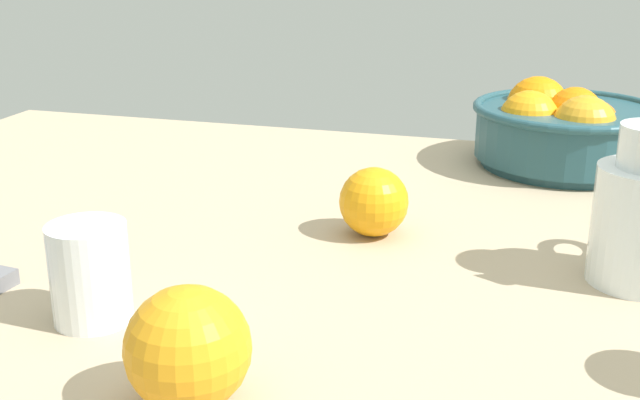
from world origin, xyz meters
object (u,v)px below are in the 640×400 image
(fruit_bowl, at_px, (564,128))
(juice_glass, at_px, (91,280))
(loose_orange_0, at_px, (374,202))
(loose_orange_3, at_px, (188,348))

(fruit_bowl, relative_size, juice_glass, 3.02)
(fruit_bowl, xyz_separation_m, loose_orange_0, (-0.19, -0.33, -0.02))
(fruit_bowl, bearing_deg, loose_orange_3, -109.40)
(fruit_bowl, xyz_separation_m, loose_orange_3, (-0.24, -0.68, -0.01))
(fruit_bowl, relative_size, loose_orange_3, 2.94)
(loose_orange_3, bearing_deg, fruit_bowl, 70.60)
(fruit_bowl, relative_size, loose_orange_0, 3.46)
(fruit_bowl, xyz_separation_m, juice_glass, (-0.37, -0.59, -0.02))
(fruit_bowl, distance_m, juice_glass, 0.69)
(loose_orange_0, bearing_deg, loose_orange_3, -98.04)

